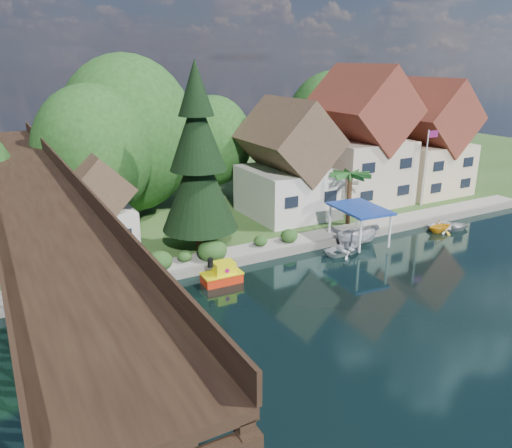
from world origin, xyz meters
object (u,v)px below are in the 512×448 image
object	(u,v)px
conifer	(198,163)
tugboat	(222,274)
shed	(97,211)
boat_yellow	(440,225)
house_right	(426,145)
flagpole	(427,160)
trestle_bridge	(39,242)
boat_canopy	(359,229)
house_center	(360,145)
house_left	(288,167)
boat_white_b	(449,225)
palm_tree	(350,177)
boat_white_a	(345,248)

from	to	relation	value
conifer	tugboat	bearing A→B (deg)	-97.73
shed	boat_yellow	size ratio (longest dim) A/B	3.08
house_right	flagpole	size ratio (longest dim) A/B	1.61
trestle_bridge	boat_canopy	bearing A→B (deg)	4.67
house_center	house_left	bearing A→B (deg)	-176.82
tugboat	house_left	bearing A→B (deg)	40.83
shed	conifer	distance (m)	8.54
house_left	boat_white_b	world-z (taller)	house_left
house_left	palm_tree	distance (m)	6.20
boat_canopy	boat_yellow	bearing A→B (deg)	-7.45
tugboat	boat_yellow	xyz separation A→B (m)	(21.65, 0.13, 0.07)
tugboat	boat_yellow	distance (m)	21.65
boat_canopy	shed	bearing A→B (deg)	159.38
tugboat	boat_yellow	size ratio (longest dim) A/B	1.11
conifer	boat_canopy	bearing A→B (deg)	-18.60
house_right	boat_canopy	distance (m)	19.24
palm_tree	trestle_bridge	bearing A→B (deg)	-168.07
house_left	house_right	xyz separation A→B (m)	(18.00, 0.00, 0.64)
house_right	house_center	bearing A→B (deg)	176.82
trestle_bridge	tugboat	xyz separation A→B (m)	(11.34, 0.75, -4.74)
shed	palm_tree	size ratio (longest dim) A/B	1.55
house_left	tugboat	bearing A→B (deg)	-139.17
shed	tugboat	xyz separation A→B (m)	(6.34, -8.57, -3.22)
palm_tree	flagpole	world-z (taller)	flagpole
palm_tree	boat_white_a	bearing A→B (deg)	-130.32
palm_tree	boat_white_a	size ratio (longest dim) A/B	1.41
trestle_bridge	house_center	bearing A→B (deg)	19.49
shed	flagpole	distance (m)	31.70
palm_tree	boat_canopy	world-z (taller)	palm_tree
trestle_bridge	boat_white_a	distance (m)	23.00
boat_canopy	boat_yellow	distance (m)	8.61
boat_yellow	conifer	bearing A→B (deg)	80.06
boat_white_a	tugboat	bearing A→B (deg)	84.54
trestle_bridge	palm_tree	xyz separation A→B (m)	(26.22, 5.54, -0.43)
flagpole	shed	bearing A→B (deg)	174.72
boat_white_b	tugboat	bearing A→B (deg)	112.21
house_left	palm_tree	size ratio (longest dim) A/B	2.18
trestle_bridge	flagpole	world-z (taller)	trestle_bridge
house_left	house_center	bearing A→B (deg)	3.18
house_right	boat_white_a	size ratio (longest dim) A/B	3.48
palm_tree	boat_white_a	world-z (taller)	palm_tree
house_center	shed	distance (m)	27.20
house_center	palm_tree	size ratio (longest dim) A/B	2.74
boat_canopy	boat_yellow	xyz separation A→B (m)	(8.51, -1.11, -0.73)
shed	conifer	xyz separation A→B (m)	(7.08, -3.15, 3.59)
house_right	shed	distance (m)	36.08
boat_canopy	palm_tree	bearing A→B (deg)	63.70
trestle_bridge	conifer	distance (m)	13.72
conifer	boat_yellow	distance (m)	22.60
house_right	conifer	bearing A→B (deg)	-170.86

